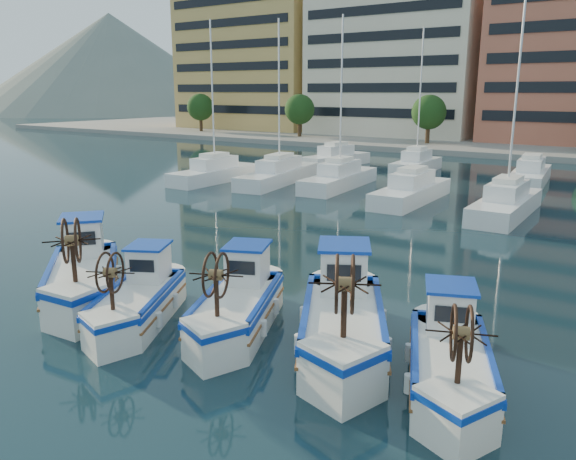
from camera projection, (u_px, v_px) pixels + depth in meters
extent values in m
plane|color=#18343F|center=(206.00, 334.00, 15.72)|extent=(300.00, 300.00, 0.00)
cube|color=gray|center=(576.00, 143.00, 69.28)|extent=(180.00, 40.00, 0.60)
cube|color=tan|center=(256.00, 53.00, 91.03)|extent=(24.00, 14.00, 24.00)
cube|color=black|center=(228.00, 50.00, 85.43)|extent=(22.08, 0.12, 21.60)
cube|color=#F4E1C2|center=(400.00, 57.00, 77.68)|extent=(23.00, 14.00, 21.00)
cube|color=black|center=(378.00, 55.00, 72.08)|extent=(21.16, 0.12, 18.90)
cylinder|color=#3F2B19|center=(201.00, 125.00, 85.61)|extent=(0.50, 0.50, 3.00)
sphere|color=#224B1A|center=(200.00, 107.00, 84.95)|extent=(4.00, 4.00, 4.00)
cylinder|color=#3F2B19|center=(299.00, 130.00, 75.73)|extent=(0.50, 0.50, 3.00)
sphere|color=#224B1A|center=(300.00, 109.00, 75.08)|extent=(4.00, 4.00, 4.00)
cylinder|color=#3F2B19|center=(427.00, 136.00, 65.86)|extent=(0.50, 0.50, 3.00)
sphere|color=#224B1A|center=(429.00, 112.00, 65.21)|extent=(4.00, 4.00, 4.00)
cone|color=slate|center=(116.00, 112.00, 180.56)|extent=(180.00, 180.00, 60.00)
cube|color=white|center=(215.00, 175.00, 41.97)|extent=(2.32, 8.23, 1.00)
cylinder|color=silver|center=(213.00, 100.00, 40.64)|extent=(0.12, 0.12, 11.00)
cube|color=white|center=(279.00, 176.00, 41.39)|extent=(3.88, 10.45, 1.00)
cylinder|color=silver|center=(279.00, 100.00, 40.06)|extent=(0.12, 0.12, 11.00)
cube|color=white|center=(339.00, 181.00, 39.31)|extent=(2.99, 9.03, 1.00)
cylinder|color=silver|center=(341.00, 100.00, 37.98)|extent=(0.12, 0.12, 11.00)
cube|color=white|center=(411.00, 194.00, 34.37)|extent=(2.41, 8.47, 1.00)
cube|color=white|center=(506.00, 207.00, 30.46)|extent=(2.34, 8.39, 1.00)
cylinder|color=silver|center=(516.00, 103.00, 29.14)|extent=(0.12, 0.12, 11.00)
cube|color=white|center=(336.00, 160.00, 50.88)|extent=(3.40, 7.77, 1.00)
cube|color=white|center=(416.00, 166.00, 46.86)|extent=(2.51, 7.15, 1.00)
cylinder|color=silver|center=(420.00, 99.00, 45.53)|extent=(0.12, 0.12, 11.00)
cube|color=white|center=(530.00, 177.00, 41.08)|extent=(3.08, 8.81, 1.00)
cube|color=white|center=(83.00, 282.00, 18.21)|extent=(4.89, 4.58, 1.18)
cube|color=#0D36AB|center=(82.00, 269.00, 18.10)|extent=(5.04, 4.71, 0.18)
cube|color=#1772B7|center=(82.00, 271.00, 18.11)|extent=(4.24, 3.93, 0.07)
cube|color=white|center=(83.00, 237.00, 19.17)|extent=(1.91, 1.88, 1.23)
cube|color=#0D36AB|center=(81.00, 217.00, 19.01)|extent=(2.14, 2.12, 0.09)
cylinder|color=#331E14|center=(74.00, 264.00, 16.02)|extent=(0.13, 0.13, 1.30)
cylinder|color=brown|center=(72.00, 241.00, 15.85)|extent=(0.47, 0.48, 0.31)
torus|color=#331E14|center=(65.00, 241.00, 15.81)|extent=(1.05, 0.91, 1.31)
torus|color=#331E14|center=(78.00, 240.00, 15.90)|extent=(1.05, 0.91, 1.31)
cube|color=white|center=(138.00, 307.00, 16.43)|extent=(3.31, 4.23, 0.98)
cube|color=#0D36AB|center=(137.00, 295.00, 16.34)|extent=(3.41, 4.36, 0.15)
cube|color=#1772B7|center=(137.00, 297.00, 16.36)|extent=(2.80, 3.71, 0.06)
cube|color=white|center=(149.00, 263.00, 17.27)|extent=(1.47, 1.55, 1.02)
cube|color=#0D36AB|center=(148.00, 245.00, 17.13)|extent=(1.66, 1.73, 0.07)
cylinder|color=#331E14|center=(112.00, 294.00, 14.57)|extent=(0.11, 0.11, 1.08)
cylinder|color=brown|center=(110.00, 272.00, 14.43)|extent=(0.38, 0.37, 0.26)
torus|color=#331E14|center=(105.00, 272.00, 14.45)|extent=(0.57, 0.99, 1.09)
torus|color=#331E14|center=(115.00, 273.00, 14.42)|extent=(0.57, 0.99, 1.09)
cube|color=white|center=(237.00, 312.00, 15.92)|extent=(3.29, 4.52, 1.04)
cube|color=#0D36AB|center=(237.00, 299.00, 15.83)|extent=(3.39, 4.66, 0.16)
cube|color=#1772B7|center=(237.00, 301.00, 15.84)|extent=(2.77, 3.98, 0.06)
cube|color=white|center=(248.00, 264.00, 16.80)|extent=(1.51, 1.61, 1.09)
cube|color=#0D36AB|center=(247.00, 245.00, 16.65)|extent=(1.71, 1.81, 0.08)
cylinder|color=#331E14|center=(217.00, 298.00, 13.96)|extent=(0.12, 0.12, 1.15)
cylinder|color=brown|center=(216.00, 275.00, 13.81)|extent=(0.40, 0.38, 0.28)
torus|color=#331E14|center=(210.00, 275.00, 13.84)|extent=(0.53, 1.09, 1.16)
torus|color=#331E14|center=(222.00, 275.00, 13.78)|extent=(0.53, 1.09, 1.16)
cube|color=white|center=(343.00, 329.00, 14.64)|extent=(4.08, 5.15, 1.19)
cube|color=#0D36AB|center=(343.00, 313.00, 14.53)|extent=(4.21, 5.30, 0.18)
cube|color=#1772B7|center=(343.00, 315.00, 14.55)|extent=(3.46, 4.52, 0.07)
cube|color=white|center=(344.00, 268.00, 15.66)|extent=(1.80, 1.89, 1.25)
cube|color=#0D36AB|center=(344.00, 245.00, 15.50)|extent=(2.03, 2.12, 0.09)
cylinder|color=#331E14|center=(344.00, 314.00, 12.37)|extent=(0.14, 0.14, 1.31)
cylinder|color=brown|center=(345.00, 284.00, 12.20)|extent=(0.47, 0.45, 0.32)
torus|color=#331E14|center=(337.00, 284.00, 12.22)|extent=(0.71, 1.20, 1.33)
torus|color=#331E14|center=(352.00, 284.00, 12.19)|extent=(0.71, 1.20, 1.33)
cube|color=white|center=(450.00, 369.00, 12.71)|extent=(3.10, 4.36, 1.00)
cube|color=#0D36AB|center=(451.00, 354.00, 12.62)|extent=(3.20, 4.50, 0.15)
cube|color=#1772B7|center=(451.00, 356.00, 12.64)|extent=(2.60, 3.85, 0.06)
cube|color=white|center=(450.00, 308.00, 13.55)|extent=(1.44, 1.55, 1.05)
cube|color=#0D36AB|center=(451.00, 286.00, 13.41)|extent=(1.63, 1.73, 0.08)
cylinder|color=#331E14|center=(459.00, 361.00, 10.83)|extent=(0.11, 0.11, 1.11)
cylinder|color=brown|center=(461.00, 333.00, 10.68)|extent=(0.38, 0.36, 0.27)
torus|color=#331E14|center=(453.00, 332.00, 10.71)|extent=(0.48, 1.06, 1.12)
torus|color=#331E14|center=(469.00, 334.00, 10.66)|extent=(0.48, 1.06, 1.12)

